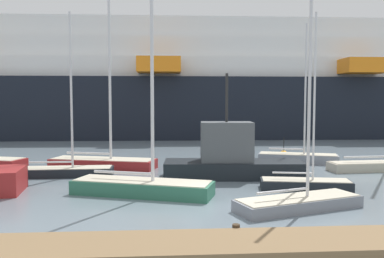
# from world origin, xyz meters

# --- Properties ---
(ground_plane) EXTENTS (600.00, 600.00, 0.00)m
(ground_plane) POSITION_xyz_m (0.00, 0.00, 0.00)
(ground_plane) COLOR slate
(dock_pier) EXTENTS (23.15, 2.29, 0.49)m
(dock_pier) POSITION_xyz_m (0.00, -5.10, 0.21)
(dock_pier) COLOR olive
(dock_pier) RESTS_ON ground_plane
(sailboat_0) EXTENTS (5.56, 3.15, 9.57)m
(sailboat_0) POSITION_xyz_m (7.05, 11.10, 0.46)
(sailboat_0) COLOR gray
(sailboat_0) RESTS_ON ground_plane
(sailboat_1) EXTENTS (7.06, 3.61, 11.06)m
(sailboat_1) POSITION_xyz_m (-6.16, 9.90, 0.50)
(sailboat_1) COLOR maroon
(sailboat_1) RESTS_ON ground_plane
(sailboat_2) EXTENTS (5.46, 3.16, 8.84)m
(sailboat_2) POSITION_xyz_m (3.12, -0.65, 0.39)
(sailboat_2) COLOR gray
(sailboat_2) RESTS_ON ground_plane
(sailboat_3) EXTENTS (5.41, 1.56, 9.29)m
(sailboat_3) POSITION_xyz_m (-7.89, 7.16, 0.42)
(sailboat_3) COLOR black
(sailboat_3) RESTS_ON ground_plane
(sailboat_5) EXTENTS (4.46, 2.02, 8.51)m
(sailboat_5) POSITION_xyz_m (4.66, 2.88, 0.38)
(sailboat_5) COLOR black
(sailboat_5) RESTS_ON ground_plane
(sailboat_6) EXTENTS (6.71, 3.71, 10.43)m
(sailboat_6) POSITION_xyz_m (-3.23, 2.25, 0.50)
(sailboat_6) COLOR #2D6B51
(sailboat_6) RESTS_ON ground_plane
(sailboat_7) EXTENTS (6.35, 1.84, 12.14)m
(sailboat_7) POSITION_xyz_m (11.05, 7.75, 0.59)
(sailboat_7) COLOR #BCB29E
(sailboat_7) RESTS_ON ground_plane
(fishing_boat_1) EXTENTS (7.87, 2.90, 5.84)m
(fishing_boat_1) POSITION_xyz_m (1.50, 6.18, 1.10)
(fishing_boat_1) COLOR black
(fishing_boat_1) RESTS_ON ground_plane
(channel_buoy_0) EXTENTS (0.59, 0.59, 1.60)m
(channel_buoy_0) POSITION_xyz_m (6.76, 13.49, 0.31)
(channel_buoy_0) COLOR orange
(channel_buoy_0) RESTS_ON ground_plane
(cruise_ship) EXTENTS (127.61, 21.50, 20.25)m
(cruise_ship) POSITION_xyz_m (-13.99, 36.65, 6.40)
(cruise_ship) COLOR black
(cruise_ship) RESTS_ON ground_plane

